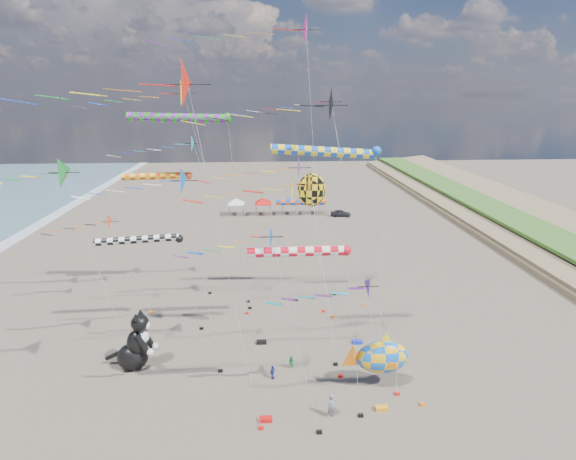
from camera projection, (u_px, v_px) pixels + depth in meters
The scene contains 31 objects.
delta_kite_0 at pixel (188, 148), 42.20m from camera, with size 11.64×1.81×18.21m.
delta_kite_1 at pixel (319, 108), 31.78m from camera, with size 14.47×2.60×22.35m.
delta_kite_2 at pixel (349, 293), 29.62m from camera, with size 10.82×1.61×10.34m.
delta_kite_3 at pixel (282, 33), 38.69m from camera, with size 15.62×2.73×28.41m.
delta_kite_4 at pixel (181, 95), 39.69m from camera, with size 13.70×2.62×23.19m.
delta_kite_5 at pixel (47, 175), 32.26m from camera, with size 11.89×2.47×17.60m.
delta_kite_6 at pixel (104, 228), 43.56m from camera, with size 9.10×1.84×10.54m.
delta_kite_7 at pixel (164, 186), 31.91m from camera, with size 10.09×2.20×16.82m.
delta_kite_8 at pixel (286, 190), 31.21m from camera, with size 11.85×2.27×16.75m.
delta_kite_9 at pixel (327, 104), 41.90m from camera, with size 12.54×2.42×22.32m.
delta_kite_10 at pixel (156, 87), 23.64m from camera, with size 15.30×2.77×23.67m.
delta_kite_11 at pixel (256, 249), 25.90m from camera, with size 8.48×1.60×14.35m.
delta_kite_12 at pixel (302, 171), 40.94m from camera, with size 11.40×2.43×16.51m.
windsock_0 at pixel (303, 203), 47.35m from camera, with size 6.69×0.65×11.14m.
windsock_1 at pixel (142, 240), 40.28m from camera, with size 9.16×0.73×9.57m.
windsock_2 at pixel (160, 177), 46.79m from camera, with size 8.55×0.75×13.91m.
windsock_3 at pixel (303, 253), 27.66m from camera, with size 7.81×0.67×12.74m.
windsock_4 at pixel (182, 118), 42.89m from camera, with size 11.18×0.94×20.02m.
windsock_5 at pixel (329, 152), 34.72m from camera, with size 9.98×0.79×17.85m.
angelfish_kite at pixel (309, 192), 35.08m from camera, with size 3.74×3.02×15.83m.
cat_inflatable at pixel (134, 339), 36.52m from camera, with size 3.83×1.91×5.17m, color black, non-canonical shape.
fish_inflatable at pixel (382, 357), 33.89m from camera, with size 5.33×2.00×4.70m.
person_adult at pixel (332, 406), 31.19m from camera, with size 0.66×0.43×1.81m, color slate.
child_green at pixel (291, 362), 36.88m from camera, with size 0.54×0.42×1.12m, color #1C903E.
child_blue at pixel (272, 372), 35.54m from camera, with size 0.68×0.28×1.16m, color navy.
kite_bag_0 at pixel (266, 419), 31.00m from camera, with size 0.90×0.44×0.30m, color red.
kite_bag_1 at pixel (357, 342), 40.71m from camera, with size 0.90×0.44×0.30m, color #122BBD.
kite_bag_2 at pixel (262, 342), 40.68m from camera, with size 0.90×0.44×0.30m, color black.
kite_bag_3 at pixel (381, 408), 32.11m from camera, with size 0.90×0.44×0.30m, color orange.
tent_row at pixel (276, 198), 83.63m from camera, with size 19.20×4.20×3.80m.
parked_car at pixel (341, 213), 83.16m from camera, with size 1.50×3.74×1.27m, color #26262D.
Camera 1 is at (-1.50, -21.75, 21.64)m, focal length 28.00 mm.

